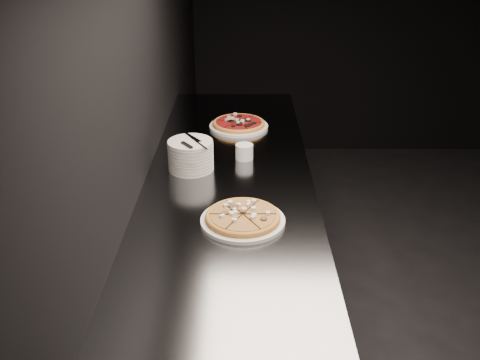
{
  "coord_description": "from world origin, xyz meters",
  "views": [
    {
      "loc": [
        -2.06,
        -2.18,
        1.95
      ],
      "look_at": [
        -2.08,
        -0.13,
        0.95
      ],
      "focal_mm": 40.0,
      "sensor_mm": 36.0,
      "label": 1
    }
  ],
  "objects_px": {
    "plate_stack": "(191,155)",
    "cutlery": "(192,142)",
    "pizza_mushroom": "(243,218)",
    "ramekin": "(244,151)",
    "counter": "(230,258)",
    "pizza_tomato": "(239,124)"
  },
  "relations": [
    {
      "from": "counter",
      "to": "pizza_mushroom",
      "type": "bearing_deg",
      "value": -81.72
    },
    {
      "from": "counter",
      "to": "ramekin",
      "type": "bearing_deg",
      "value": 67.62
    },
    {
      "from": "plate_stack",
      "to": "cutlery",
      "type": "xyz_separation_m",
      "value": [
        0.01,
        -0.02,
        0.07
      ]
    },
    {
      "from": "pizza_mushroom",
      "to": "ramekin",
      "type": "bearing_deg",
      "value": 89.52
    },
    {
      "from": "cutlery",
      "to": "ramekin",
      "type": "relative_size",
      "value": 2.49
    },
    {
      "from": "pizza_tomato",
      "to": "ramekin",
      "type": "xyz_separation_m",
      "value": [
        0.03,
        -0.43,
        0.02
      ]
    },
    {
      "from": "ramekin",
      "to": "pizza_mushroom",
      "type": "bearing_deg",
      "value": -90.48
    },
    {
      "from": "pizza_mushroom",
      "to": "cutlery",
      "type": "distance_m",
      "value": 0.53
    },
    {
      "from": "ramekin",
      "to": "pizza_tomato",
      "type": "bearing_deg",
      "value": 94.14
    },
    {
      "from": "plate_stack",
      "to": "ramekin",
      "type": "relative_size",
      "value": 2.44
    },
    {
      "from": "pizza_tomato",
      "to": "plate_stack",
      "type": "distance_m",
      "value": 0.58
    },
    {
      "from": "counter",
      "to": "cutlery",
      "type": "height_order",
      "value": "cutlery"
    },
    {
      "from": "counter",
      "to": "cutlery",
      "type": "xyz_separation_m",
      "value": [
        -0.17,
        0.03,
        0.6
      ]
    },
    {
      "from": "cutlery",
      "to": "plate_stack",
      "type": "bearing_deg",
      "value": 81.58
    },
    {
      "from": "plate_stack",
      "to": "cutlery",
      "type": "bearing_deg",
      "value": -62.38
    },
    {
      "from": "pizza_tomato",
      "to": "ramekin",
      "type": "distance_m",
      "value": 0.43
    },
    {
      "from": "pizza_mushroom",
      "to": "ramekin",
      "type": "height_order",
      "value": "ramekin"
    },
    {
      "from": "counter",
      "to": "pizza_tomato",
      "type": "height_order",
      "value": "pizza_tomato"
    },
    {
      "from": "pizza_mushroom",
      "to": "ramekin",
      "type": "distance_m",
      "value": 0.6
    },
    {
      "from": "pizza_mushroom",
      "to": "pizza_tomato",
      "type": "height_order",
      "value": "same"
    },
    {
      "from": "pizza_mushroom",
      "to": "plate_stack",
      "type": "bearing_deg",
      "value": 116.41
    },
    {
      "from": "ramekin",
      "to": "plate_stack",
      "type": "bearing_deg",
      "value": -154.42
    }
  ]
}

